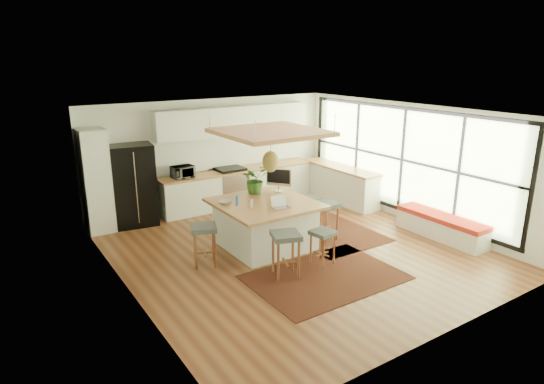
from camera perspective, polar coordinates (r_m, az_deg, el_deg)
floor at (r=9.28m, az=2.75°, el=-7.07°), size 7.00×7.00×0.00m
ceiling at (r=8.57m, az=3.00°, el=9.73°), size 7.00×7.00×0.00m
wall_back at (r=11.75m, az=-7.28°, el=4.79°), size 6.50×0.00×6.50m
wall_front at (r=6.50m, az=21.49°, el=-5.98°), size 6.50×0.00×6.50m
wall_left at (r=7.46m, az=-17.75°, el=-2.72°), size 0.00×7.00×7.00m
wall_right at (r=11.01m, az=16.69°, el=3.43°), size 0.00×7.00×7.00m
window_wall at (r=10.98m, az=16.61°, el=3.67°), size 0.10×6.20×2.60m
pantry at (r=10.57m, az=-20.91°, el=1.25°), size 0.55×0.60×2.25m
back_counter_base at (r=11.94m, az=-4.07°, el=0.57°), size 4.20×0.60×0.88m
back_counter_top at (r=11.82m, az=-4.12°, el=2.72°), size 4.24×0.64×0.05m
backsplash at (r=11.98m, az=-4.87°, el=5.09°), size 4.20×0.02×0.80m
upper_cabinets at (r=11.71m, az=-4.58°, el=8.80°), size 4.20×0.34×0.70m
range at (r=11.81m, az=-5.13°, el=0.67°), size 0.76×0.62×1.00m
right_counter_base at (r=12.35m, az=8.33°, el=0.98°), size 0.60×2.50×0.88m
right_counter_top at (r=12.24m, az=8.42°, el=3.05°), size 0.64×2.54×0.05m
window_bench at (r=10.38m, az=20.14°, el=-4.01°), size 0.52×2.00×0.50m
ceiling_panel at (r=8.82m, az=-0.19°, el=5.67°), size 1.86×1.86×0.80m
rug_near at (r=8.22m, az=6.62°, el=-10.37°), size 2.60×1.80×0.01m
rug_right at (r=10.28m, az=6.32°, el=-4.73°), size 1.80×2.60×0.01m
fridge at (r=10.78m, az=-16.73°, el=0.83°), size 1.01×0.84×1.84m
island at (r=9.27m, az=-0.89°, el=-3.98°), size 1.85×1.85×0.93m
stool_near_left at (r=8.08m, az=1.71°, el=-8.02°), size 0.60×0.60×0.80m
stool_near_right at (r=8.54m, az=6.25°, el=-6.70°), size 0.45×0.45×0.66m
stool_right_front at (r=9.69m, az=6.55°, el=-3.85°), size 0.47×0.47×0.80m
stool_right_back at (r=10.33m, az=4.49°, el=-2.48°), size 0.48×0.48×0.69m
stool_left_side at (r=8.58m, az=-8.32°, el=-6.68°), size 0.59×0.59×0.76m
laptop at (r=8.72m, az=1.17°, el=-1.24°), size 0.35×0.37×0.24m
monitor at (r=9.76m, az=0.84°, el=1.55°), size 0.50×0.55×0.51m
microwave at (r=11.11m, az=-10.97°, el=2.61°), size 0.53×0.31×0.35m
island_plant at (r=9.66m, az=-2.12°, el=1.25°), size 0.68×0.72×0.48m
island_bowl at (r=9.03m, az=-5.80°, el=-1.29°), size 0.30×0.30×0.06m
island_bottle_0 at (r=8.90m, az=-4.24°, el=-1.09°), size 0.07×0.07×0.19m
island_bottle_1 at (r=8.76m, az=-2.58°, el=-1.34°), size 0.07×0.07×0.19m
island_bottle_2 at (r=8.98m, az=1.47°, el=-0.88°), size 0.07×0.07×0.19m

